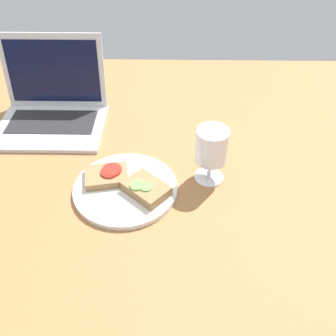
# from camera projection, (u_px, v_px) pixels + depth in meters

# --- Properties ---
(wooden_table) EXTENTS (1.40, 1.40, 0.03)m
(wooden_table) POSITION_uv_depth(u_px,v_px,m) (147.00, 195.00, 0.90)
(wooden_table) COLOR #9E6B3D
(wooden_table) RESTS_ON ground
(plate) EXTENTS (0.25, 0.25, 0.01)m
(plate) POSITION_uv_depth(u_px,v_px,m) (126.00, 187.00, 0.89)
(plate) COLOR silver
(plate) RESTS_ON wooden_table
(sandwich_with_cucumber) EXTENTS (0.12, 0.12, 0.03)m
(sandwich_with_cucumber) POSITION_uv_depth(u_px,v_px,m) (144.00, 188.00, 0.86)
(sandwich_with_cucumber) COLOR #937047
(sandwich_with_cucumber) RESTS_ON plate
(sandwich_with_tomato) EXTENTS (0.11, 0.09, 0.02)m
(sandwich_with_tomato) POSITION_uv_depth(u_px,v_px,m) (107.00, 175.00, 0.90)
(sandwich_with_tomato) COLOR #937047
(sandwich_with_tomato) RESTS_ON plate
(wine_glass) EXTENTS (0.08, 0.08, 0.14)m
(wine_glass) POSITION_uv_depth(u_px,v_px,m) (212.00, 149.00, 0.87)
(wine_glass) COLOR white
(wine_glass) RESTS_ON wooden_table
(laptop) EXTENTS (0.30, 0.26, 0.23)m
(laptop) POSITION_uv_depth(u_px,v_px,m) (52.00, 104.00, 1.09)
(laptop) COLOR silver
(laptop) RESTS_ON wooden_table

